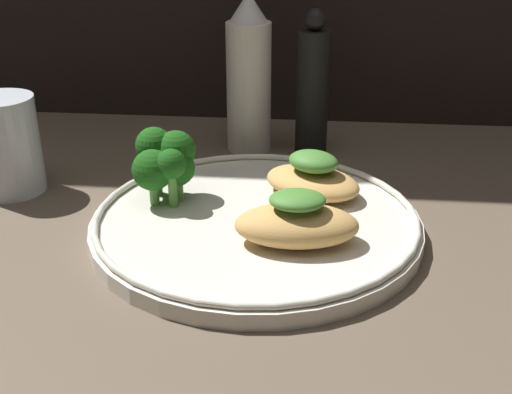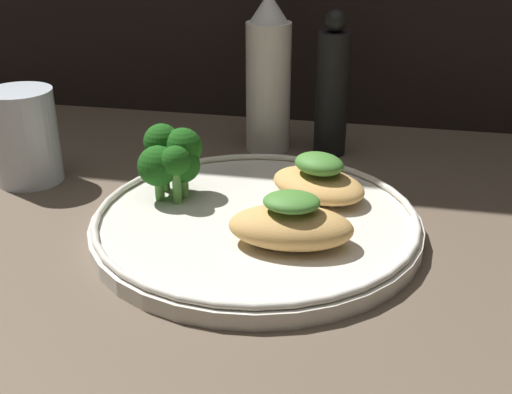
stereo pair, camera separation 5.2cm
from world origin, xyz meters
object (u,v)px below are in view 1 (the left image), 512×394
plate (256,222)px  broccoli_bunch (165,160)px  pepper_grinder (313,88)px  sauce_bottle (249,77)px  drinking_glass (5,145)px

plate → broccoli_bunch: broccoli_bunch is taller
plate → pepper_grinder: pepper_grinder is taller
broccoli_bunch → sauce_bottle: bearing=71.9°
plate → sauce_bottle: 21.99cm
sauce_bottle → drinking_glass: sauce_bottle is taller
plate → drinking_glass: drinking_glass is taller
broccoli_bunch → drinking_glass: bearing=168.1°
pepper_grinder → drinking_glass: bearing=-154.7°
broccoli_bunch → plate: bearing=-19.5°
broccoli_bunch → pepper_grinder: (12.85, 17.49, 2.13)cm
plate → broccoli_bunch: (-8.50, 3.00, 4.25)cm
sauce_bottle → pepper_grinder: size_ratio=1.10×
drinking_glass → broccoli_bunch: bearing=-11.9°
broccoli_bunch → sauce_bottle: size_ratio=0.37×
drinking_glass → sauce_bottle: bearing=32.0°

